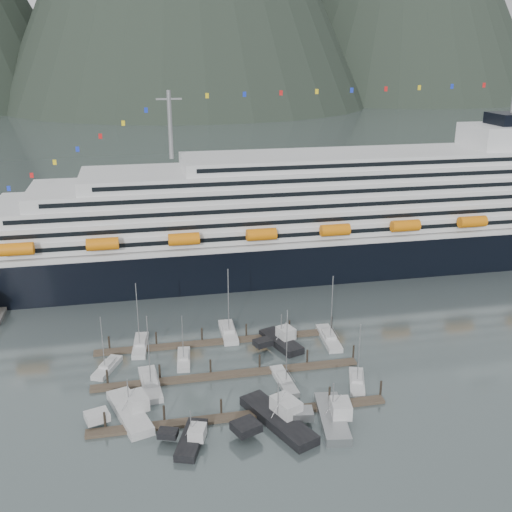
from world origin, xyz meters
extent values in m
plane|color=#4E5C5C|center=(0.00, 0.00, 0.00)|extent=(1600.00, 1600.00, 0.00)
cube|color=black|center=(25.00, 55.00, 4.00)|extent=(210.00, 28.00, 12.00)
cube|color=silver|center=(25.00, 55.00, 10.50)|extent=(205.80, 27.44, 1.50)
cube|color=silver|center=(30.00, 55.00, 13.10)|extent=(185.00, 26.00, 3.20)
cube|color=black|center=(30.00, 41.95, 13.26)|extent=(175.75, 0.20, 1.00)
cube|color=silver|center=(32.00, 55.00, 16.30)|extent=(180.00, 25.00, 3.20)
cube|color=black|center=(32.00, 42.45, 16.46)|extent=(171.00, 0.20, 1.00)
cube|color=silver|center=(34.00, 55.00, 19.50)|extent=(172.00, 24.00, 3.20)
cube|color=black|center=(34.00, 42.95, 19.66)|extent=(163.40, 0.20, 1.00)
cube|color=silver|center=(36.00, 55.00, 22.70)|extent=(160.00, 23.00, 3.20)
cube|color=black|center=(36.00, 43.45, 22.86)|extent=(152.00, 0.20, 1.00)
cube|color=silver|center=(38.00, 55.00, 25.80)|extent=(140.00, 22.00, 3.00)
cube|color=black|center=(38.00, 43.95, 25.95)|extent=(133.00, 0.20, 1.00)
cube|color=silver|center=(40.00, 55.00, 28.80)|extent=(95.00, 20.00, 3.00)
cube|color=black|center=(40.00, 44.95, 28.95)|extent=(90.25, 0.20, 1.00)
cube|color=silver|center=(80.00, 55.00, 33.30)|extent=(22.00, 16.00, 6.00)
cube|color=black|center=(80.00, 55.00, 37.80)|extent=(10.00, 10.00, 3.00)
cylinder|color=gray|center=(-10.00, 55.00, 38.30)|extent=(1.00, 1.00, 16.00)
cylinder|color=orange|center=(-45.00, 40.00, 14.50)|extent=(7.00, 2.80, 2.80)
cylinder|color=orange|center=(-27.00, 40.00, 14.50)|extent=(7.00, 2.80, 2.80)
cylinder|color=orange|center=(-9.00, 40.00, 14.50)|extent=(7.00, 2.80, 2.80)
cylinder|color=orange|center=(9.00, 40.00, 14.50)|extent=(7.00, 2.80, 2.80)
cylinder|color=orange|center=(27.00, 40.00, 14.50)|extent=(7.00, 2.80, 2.80)
cylinder|color=orange|center=(45.00, 40.00, 14.50)|extent=(7.00, 2.80, 2.80)
cylinder|color=orange|center=(63.00, 40.00, 14.50)|extent=(7.00, 2.80, 2.80)
cube|color=#46392D|center=(-5.00, -10.00, 0.25)|extent=(48.00, 2.00, 0.50)
cylinder|color=black|center=(-26.00, -8.90, 1.40)|extent=(0.36, 0.36, 3.20)
cylinder|color=black|center=(-17.00, -8.90, 1.40)|extent=(0.36, 0.36, 3.20)
cylinder|color=black|center=(-8.00, -8.90, 1.40)|extent=(0.36, 0.36, 3.20)
cylinder|color=black|center=(1.00, -8.90, 1.40)|extent=(0.36, 0.36, 3.20)
cylinder|color=black|center=(10.00, -8.90, 1.40)|extent=(0.36, 0.36, 3.20)
cylinder|color=black|center=(19.00, -8.90, 1.40)|extent=(0.36, 0.36, 3.20)
cube|color=#46392D|center=(-5.00, 3.00, 0.25)|extent=(48.00, 2.00, 0.50)
cylinder|color=black|center=(-26.00, 4.10, 1.40)|extent=(0.36, 0.36, 3.20)
cylinder|color=black|center=(-17.00, 4.10, 1.40)|extent=(0.36, 0.36, 3.20)
cylinder|color=black|center=(-8.00, 4.10, 1.40)|extent=(0.36, 0.36, 3.20)
cylinder|color=black|center=(1.00, 4.10, 1.40)|extent=(0.36, 0.36, 3.20)
cylinder|color=black|center=(10.00, 4.10, 1.40)|extent=(0.36, 0.36, 3.20)
cylinder|color=black|center=(19.00, 4.10, 1.40)|extent=(0.36, 0.36, 3.20)
cube|color=#46392D|center=(-5.00, 16.00, 0.25)|extent=(48.00, 2.00, 0.50)
cylinder|color=black|center=(-26.00, 17.10, 1.40)|extent=(0.36, 0.36, 3.20)
cylinder|color=black|center=(-17.00, 17.10, 1.40)|extent=(0.36, 0.36, 3.20)
cylinder|color=black|center=(-8.00, 17.10, 1.40)|extent=(0.36, 0.36, 3.20)
cylinder|color=black|center=(1.00, 17.10, 1.40)|extent=(0.36, 0.36, 3.20)
cylinder|color=black|center=(10.00, 17.10, 1.40)|extent=(0.36, 0.36, 3.20)
cylinder|color=black|center=(19.00, 17.10, 1.40)|extent=(0.36, 0.36, 3.20)
cube|color=#BABABA|center=(-26.27, 9.58, 0.25)|extent=(5.57, 8.52, 1.29)
cube|color=#BABABA|center=(-26.27, 9.58, 1.06)|extent=(2.86, 3.39, 0.73)
cylinder|color=gray|center=(-26.61, 8.82, 5.89)|extent=(0.15, 0.15, 10.13)
cube|color=#BABABA|center=(-18.77, 2.06, 0.25)|extent=(3.98, 11.59, 1.59)
cube|color=#BABABA|center=(-18.77, 2.06, 1.31)|extent=(2.63, 4.17, 0.91)
cylinder|color=gray|center=(-18.67, 0.92, 7.48)|extent=(0.18, 0.18, 12.92)
cube|color=#BABABA|center=(-12.30, 9.87, 0.25)|extent=(3.15, 8.70, 1.25)
cube|color=#BABABA|center=(-12.30, 9.87, 1.03)|extent=(2.08, 3.14, 0.72)
cylinder|color=gray|center=(-12.39, 9.02, 5.26)|extent=(0.14, 0.14, 8.91)
cube|color=#BABABA|center=(4.21, -1.50, 0.25)|extent=(3.04, 10.14, 1.27)
cube|color=#BABABA|center=(4.21, -1.50, 1.05)|extent=(2.05, 3.61, 0.73)
cylinder|color=gray|center=(4.28, -2.50, 7.64)|extent=(0.15, 0.15, 13.64)
cube|color=#BABABA|center=(-20.13, 17.06, 0.25)|extent=(3.56, 10.20, 1.40)
cube|color=#BABABA|center=(-20.13, 17.06, 1.15)|extent=(2.33, 3.68, 0.80)
cylinder|color=gray|center=(-20.23, 16.07, 7.44)|extent=(0.16, 0.16, 13.07)
cube|color=#BABABA|center=(-2.37, 19.17, 0.25)|extent=(3.17, 10.26, 1.59)
cube|color=#BABABA|center=(-2.37, 19.17, 1.30)|extent=(2.34, 3.62, 0.91)
cylinder|color=gray|center=(-2.39, 18.16, 7.86)|extent=(0.18, 0.18, 13.68)
cube|color=#BABABA|center=(16.99, 12.56, 0.25)|extent=(3.42, 11.36, 1.50)
cube|color=#BABABA|center=(16.99, 12.56, 1.23)|extent=(2.36, 4.04, 0.85)
cylinder|color=gray|center=(16.92, 11.44, 7.61)|extent=(0.17, 0.17, 13.29)
cube|color=#BABABA|center=(16.57, -4.27, 0.25)|extent=(5.08, 8.93, 1.34)
cube|color=#BABABA|center=(16.57, -4.27, 1.10)|extent=(2.76, 3.45, 0.76)
cylinder|color=gray|center=(16.30, -5.08, 6.37)|extent=(0.15, 0.15, 11.03)
cube|color=#BABABA|center=(-22.32, -6.15, 0.35)|extent=(7.53, 13.96, 2.07)
cube|color=#BABABA|center=(-27.20, -7.66, 1.66)|extent=(4.24, 3.87, 1.24)
cube|color=#BABABA|center=(-21.03, -5.75, 2.38)|extent=(3.96, 4.71, 2.28)
cube|color=black|center=(-21.03, -5.75, 3.21)|extent=(3.68, 4.40, 0.52)
cylinder|color=gray|center=(-22.32, -6.15, 4.14)|extent=(0.17, 0.17, 5.18)
cube|color=black|center=(-13.38, -15.00, 0.35)|extent=(5.95, 9.85, 1.70)
cube|color=black|center=(-16.75, -13.84, 1.36)|extent=(3.41, 2.89, 1.02)
cube|color=#BABABA|center=(-12.50, -15.31, 1.96)|extent=(3.17, 3.43, 1.87)
cube|color=black|center=(-12.50, -15.31, 2.64)|extent=(2.95, 3.20, 0.43)
cylinder|color=gray|center=(-13.38, -15.00, 3.41)|extent=(0.14, 0.14, 4.26)
cube|color=black|center=(0.32, -12.85, 0.35)|extent=(9.83, 16.01, 2.24)
cube|color=black|center=(-5.17, -15.17, 1.79)|extent=(4.85, 4.66, 1.34)
cube|color=#BABABA|center=(1.76, -12.24, 2.58)|extent=(4.72, 5.55, 2.46)
cube|color=black|center=(1.76, -12.24, 3.47)|extent=(4.39, 5.18, 0.56)
cylinder|color=gray|center=(0.32, -12.85, 4.48)|extent=(0.18, 0.18, 5.60)
cube|color=#979A9C|center=(8.74, -14.15, 0.35)|extent=(5.73, 13.27, 2.14)
cube|color=#979A9C|center=(3.91, -13.42, 1.71)|extent=(4.02, 3.34, 1.28)
cube|color=#BABABA|center=(10.00, -14.34, 2.46)|extent=(3.54, 4.26, 2.35)
cube|color=black|center=(10.00, -14.34, 3.32)|extent=(3.29, 3.97, 0.53)
cylinder|color=gray|center=(8.74, -14.15, 4.28)|extent=(0.17, 0.17, 5.35)
cube|color=black|center=(7.16, 12.67, 0.35)|extent=(7.04, 11.63, 2.01)
cube|color=black|center=(3.19, 11.29, 1.61)|extent=(4.02, 3.42, 1.21)
cube|color=#BABABA|center=(8.20, 13.03, 2.31)|extent=(3.75, 4.06, 2.21)
cube|color=black|center=(8.20, 13.03, 3.11)|extent=(3.48, 3.78, 0.50)
cylinder|color=gray|center=(7.16, 12.67, 4.02)|extent=(0.16, 0.16, 5.02)
camera|label=1|loc=(-19.09, -90.19, 55.37)|focal=42.00mm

